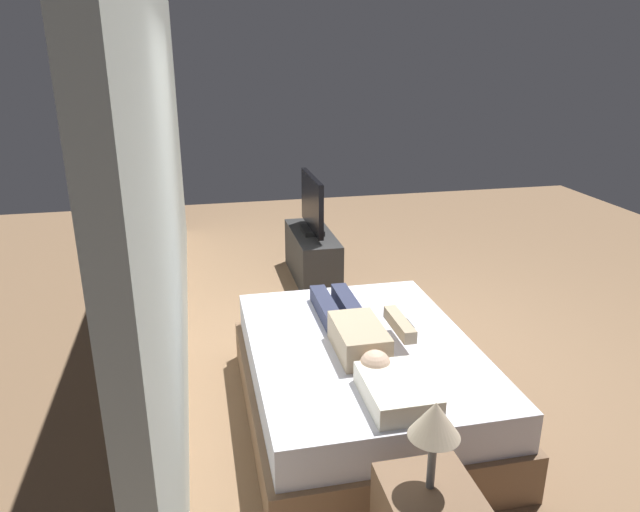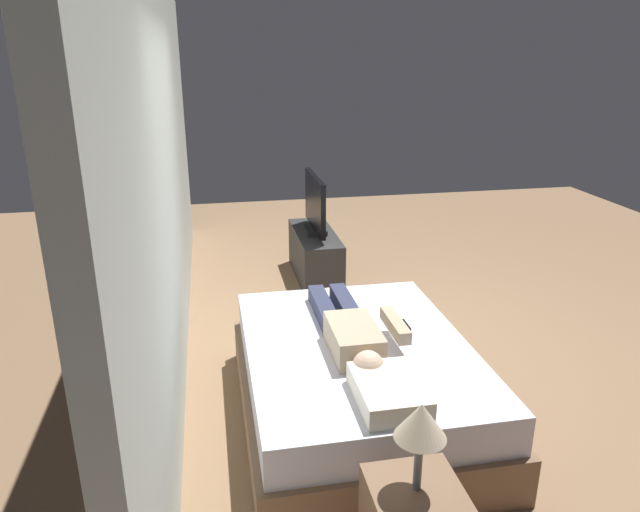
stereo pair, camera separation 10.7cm
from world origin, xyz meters
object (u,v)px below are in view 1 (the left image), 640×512
bed (361,382)px  lamp (435,421)px  person (355,330)px  tv (312,206)px  tv_stand (312,255)px  pillow (397,391)px  remote (408,324)px

bed → lamp: size_ratio=4.61×
person → tv: 2.48m
bed → tv_stand: 2.50m
tv_stand → person: bearing=174.8°
pillow → lamp: bearing=174.0°
bed → tv: 2.55m
remote → tv_stand: bearing=4.4°
person → tv_stand: bearing=-5.2°
tv_stand → tv: 0.53m
lamp → tv: bearing=-3.9°
lamp → remote: bearing=-16.7°
person → tv_stand: 2.50m
tv → lamp: (-3.76, 0.25, 0.07)m
person → bed: bearing=-128.0°
remote → person: bearing=110.5°
tv → pillow: bearing=176.6°
bed → tv_stand: (2.49, -0.19, -0.01)m
lamp → pillow: bearing=-6.0°
person → tv: (2.46, -0.23, 0.16)m
bed → pillow: (-0.65, -0.00, 0.34)m
bed → remote: remote is taller
bed → remote: 0.50m
tv_stand → lamp: (-3.76, 0.25, 0.60)m
bed → remote: size_ratio=12.90×
person → tv_stand: person is taller
person → tv: bearing=-5.2°
pillow → lamp: (-0.62, 0.07, 0.25)m
person → tv: size_ratio=1.43×
remote → tv: (2.31, 0.18, 0.24)m
tv_stand → tv: tv is taller
remote → tv: 2.33m
bed → person: size_ratio=1.54×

